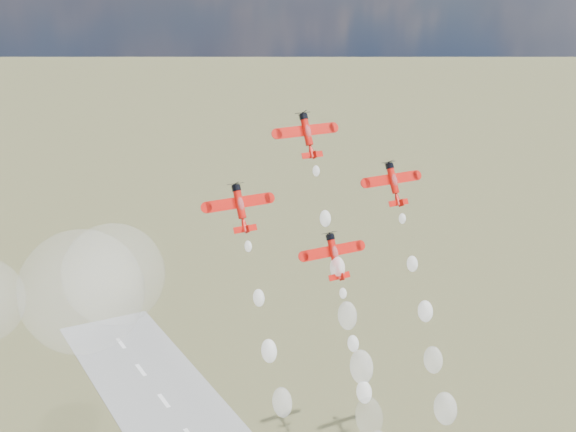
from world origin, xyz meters
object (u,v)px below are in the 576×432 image
Objects in this scene: plane_left at (240,207)px; plane_lead at (307,134)px; plane_slot at (334,255)px; plane_right at (394,183)px.

plane_lead is at bearing 17.30° from plane_left.
plane_left is 17.64m from plane_slot.
plane_slot is (-14.45, -4.50, -9.06)m from plane_right.
plane_right is at bearing 0.00° from plane_left.
plane_lead reaches higher than plane_slot.
plane_right is (14.45, -4.50, -9.06)m from plane_lead.
plane_right is at bearing -17.30° from plane_lead.
plane_left is 1.00× the size of plane_slot.
plane_right is at bearing 17.30° from plane_slot.
plane_slot is at bearing -90.00° from plane_lead.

